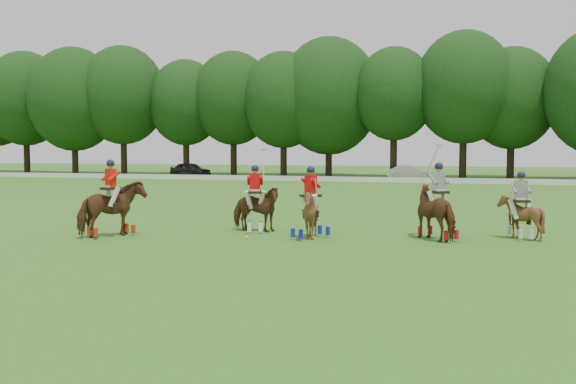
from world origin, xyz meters
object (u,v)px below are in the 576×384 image
(polo_red_a, at_px, (111,208))
(polo_red_c, at_px, (311,213))
(car_left, at_px, (190,170))
(polo_ball, at_px, (247,237))
(car_mid, at_px, (410,173))
(polo_stripe_b, at_px, (520,215))
(polo_red_b, at_px, (255,208))
(polo_stripe_a, at_px, (438,211))

(polo_red_a, height_order, polo_red_c, polo_red_a)
(car_left, relative_size, polo_ball, 48.70)
(car_mid, height_order, polo_stripe_b, polo_stripe_b)
(car_mid, height_order, polo_red_b, polo_red_b)
(polo_red_b, xyz_separation_m, polo_stripe_a, (6.12, -0.17, 0.07))
(car_left, bearing_deg, polo_red_c, -133.59)
(car_left, distance_m, polo_red_b, 43.21)
(car_left, xyz_separation_m, polo_red_a, (16.37, -40.66, 0.17))
(car_left, bearing_deg, car_mid, -73.56)
(polo_red_a, xyz_separation_m, polo_stripe_a, (10.12, 2.39, -0.04))
(polo_red_a, relative_size, polo_stripe_b, 1.17)
(polo_red_c, relative_size, polo_ball, 25.41)
(polo_stripe_b, bearing_deg, polo_stripe_a, -160.66)
(polo_red_b, bearing_deg, car_left, 118.13)
(car_mid, xyz_separation_m, polo_red_c, (0.87, -39.24, 0.14))
(car_left, xyz_separation_m, polo_red_b, (20.37, -38.10, 0.07))
(polo_red_a, relative_size, polo_red_c, 1.09)
(polo_stripe_a, height_order, polo_ball, polo_stripe_a)
(car_left, xyz_separation_m, polo_red_c, (22.63, -39.24, 0.07))
(polo_red_c, xyz_separation_m, polo_stripe_b, (6.33, 1.84, -0.07))
(polo_red_c, distance_m, polo_ball, 2.16)
(car_mid, xyz_separation_m, polo_stripe_a, (4.73, -38.27, 0.21))
(polo_red_b, bearing_deg, polo_ball, -79.10)
(car_mid, distance_m, polo_red_a, 41.01)
(car_left, height_order, polo_red_c, polo_red_c)
(polo_ball, bearing_deg, car_left, 117.47)
(car_left, distance_m, car_mid, 21.76)
(polo_red_a, distance_m, polo_red_c, 6.42)
(car_left, distance_m, polo_stripe_b, 47.30)
(polo_red_a, height_order, polo_red_b, polo_red_b)
(car_mid, height_order, polo_red_c, polo_red_c)
(polo_red_b, height_order, polo_stripe_a, polo_stripe_a)
(polo_stripe_b, height_order, polo_ball, polo_stripe_b)
(polo_stripe_a, distance_m, polo_ball, 6.05)
(polo_red_b, xyz_separation_m, polo_stripe_b, (8.59, 0.70, -0.07))
(polo_stripe_a, bearing_deg, polo_ball, -164.98)
(polo_ball, bearing_deg, polo_stripe_b, 16.34)
(polo_stripe_a, height_order, polo_stripe_b, polo_stripe_a)
(polo_stripe_a, relative_size, polo_ball, 32.78)
(polo_red_c, bearing_deg, polo_stripe_a, 14.16)
(car_mid, xyz_separation_m, polo_red_a, (-5.38, -40.66, 0.24))
(car_mid, bearing_deg, polo_red_a, 164.41)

